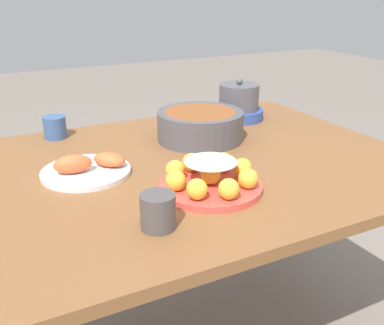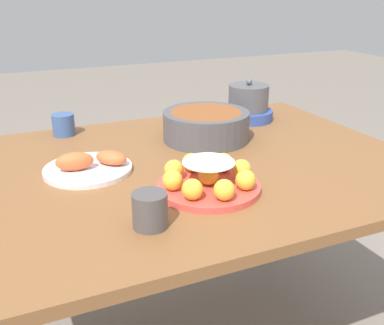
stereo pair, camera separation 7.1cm
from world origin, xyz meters
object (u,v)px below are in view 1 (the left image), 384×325
serving_bowl (200,125)px  dining_table (176,190)px  seafood_platter (87,168)px  cup_far (55,127)px  cake_plate (210,178)px  cup_near (158,211)px  warming_pot (239,103)px

serving_bowl → dining_table: bearing=-135.6°
seafood_platter → cup_far: 0.37m
cake_plate → cup_near: (-0.20, -0.12, 0.01)m
cake_plate → seafood_platter: cake_plate is taller
cup_near → warming_pot: (0.61, 0.63, 0.02)m
dining_table → warming_pot: 0.55m
dining_table → seafood_platter: size_ratio=5.74×
cup_near → warming_pot: bearing=45.9°
serving_bowl → cup_near: (-0.36, -0.48, -0.01)m
seafood_platter → warming_pot: bearing=22.2°
cake_plate → serving_bowl: size_ratio=0.93×
seafood_platter → cup_near: size_ratio=3.13×
dining_table → cup_near: size_ratio=17.95×
dining_table → serving_bowl: size_ratio=4.92×
serving_bowl → cup_far: bearing=150.3°
cake_plate → seafood_platter: (-0.25, 0.24, -0.01)m
dining_table → cup_far: (-0.26, 0.41, 0.12)m
dining_table → cake_plate: bearing=-88.6°
serving_bowl → seafood_platter: size_ratio=1.17×
seafood_platter → cup_far: bearing=91.7°
cup_far → warming_pot: size_ratio=0.40×
cake_plate → warming_pot: warming_pot is taller
cake_plate → cup_far: 0.66m
dining_table → cake_plate: cake_plate is taller
cake_plate → cup_far: size_ratio=3.49×
cake_plate → serving_bowl: serving_bowl is taller
serving_bowl → warming_pot: bearing=31.2°
dining_table → seafood_platter: (-0.25, 0.05, 0.10)m
serving_bowl → cup_far: (-0.43, 0.24, -0.01)m
dining_table → seafood_platter: 0.27m
cup_far → warming_pot: warming_pot is taller
cake_plate → serving_bowl: 0.40m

